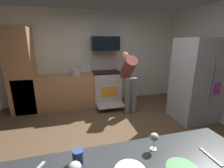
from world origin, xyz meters
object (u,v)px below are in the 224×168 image
Objects in this scene: person_cook at (129,77)px; stock_pot at (76,72)px; wine_glass_near at (75,168)px; mug_coffee at (78,156)px; oven_range at (106,86)px; refrigerator at (197,80)px; wine_glass_far at (154,138)px; microwave at (105,43)px.

person_cook reaches higher than stock_pot.
wine_glass_near reaches higher than mug_coffee.
mug_coffee is at bearing -106.04° from oven_range.
refrigerator reaches higher than person_cook.
person_cook is at bearing 73.88° from wine_glass_far.
person_cook is at bearing -58.74° from microwave.
wine_glass_near is 1.46× the size of mug_coffee.
person_cook is 3.09m from wine_glass_near.
person_cook is at bearing -26.95° from stock_pot.
wine_glass_far is (-0.30, -3.32, -0.71)m from microwave.
mug_coffee is at bearing -91.58° from stock_pot.
microwave is 1.12m from stock_pot.
oven_range is 2.31m from refrigerator.
stock_pot is (-1.28, 0.65, 0.07)m from person_cook.
wine_glass_far is 3.28m from stock_pot.
wine_glass_far is 0.62m from mug_coffee.
microwave reaches higher than wine_glass_far.
refrigerator is 12.01× the size of wine_glass_far.
person_cook reaches higher than wine_glass_near.
mug_coffee is at bearing -146.34° from refrigerator.
stock_pot is (-0.53, 3.24, -0.03)m from wine_glass_far.
stock_pot is at bearing 99.32° from wine_glass_far.
microwave is 3.52m from mug_coffee.
microwave is at bearing 84.76° from wine_glass_far.
mug_coffee is (-0.62, 0.01, -0.06)m from wine_glass_far.
oven_range is at bearing 74.36° from wine_glass_near.
wine_glass_far is at bearing -95.40° from oven_range.
stock_pot is at bearing 153.05° from person_cook.
wine_glass_far reaches higher than mug_coffee.
wine_glass_near is 3.41m from stock_pot.
stock_pot is (-0.84, -0.08, -0.73)m from microwave.
oven_range is 1.01× the size of person_cook.
microwave is 3.41m from wine_glass_far.
wine_glass_near is 0.19m from mug_coffee.
refrigerator is at bearing 40.97° from wine_glass_far.
person_cook is 2.92m from mug_coffee.
microwave is 2.70× the size of stock_pot.
mug_coffee is (-1.37, -2.58, 0.04)m from person_cook.
oven_range is at bearing 141.20° from refrigerator.
refrigerator reaches higher than stock_pot.
oven_range is 9.93× the size of wine_glass_far.
oven_range is 0.87m from person_cook.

